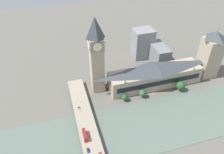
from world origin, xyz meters
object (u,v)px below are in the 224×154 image
(road_bridge, at_px, (89,135))
(double_decker_bus_lead, at_px, (85,135))
(clock_tower, at_px, (96,55))
(victoria_tower, at_px, (210,54))
(car_northbound_lead, at_px, (88,150))
(car_southbound_lead, at_px, (78,108))
(parliament_hall, at_px, (155,75))

(road_bridge, distance_m, double_decker_bus_lead, 5.41)
(clock_tower, distance_m, road_bridge, 74.93)
(victoria_tower, bearing_deg, clock_tower, 85.30)
(clock_tower, height_order, car_northbound_lead, clock_tower)
(road_bridge, height_order, car_northbound_lead, car_northbound_lead)
(car_southbound_lead, bearing_deg, road_bridge, -174.23)
(parliament_hall, bearing_deg, victoria_tower, -89.95)
(clock_tower, xyz_separation_m, car_northbound_lead, (-75.21, 26.02, -36.58))
(parliament_hall, bearing_deg, clock_tower, 80.38)
(clock_tower, distance_m, double_decker_bus_lead, 75.46)
(road_bridge, bearing_deg, double_decker_bus_lead, 110.62)
(parliament_hall, height_order, clock_tower, clock_tower)
(victoria_tower, xyz_separation_m, double_decker_bus_lead, (-51.67, 150.08, -19.03))
(clock_tower, relative_size, car_southbound_lead, 19.19)
(clock_tower, distance_m, victoria_tower, 125.59)
(car_southbound_lead, bearing_deg, parliament_hall, -78.08)
(double_decker_bus_lead, distance_m, car_northbound_lead, 13.47)
(clock_tower, bearing_deg, car_northbound_lead, 160.91)
(road_bridge, height_order, car_southbound_lead, car_southbound_lead)
(double_decker_bus_lead, height_order, car_southbound_lead, double_decker_bus_lead)
(parliament_hall, relative_size, car_northbound_lead, 23.16)
(clock_tower, distance_m, car_southbound_lead, 52.84)
(victoria_tower, relative_size, car_southbound_lead, 13.90)
(clock_tower, height_order, double_decker_bus_lead, clock_tower)
(car_northbound_lead, bearing_deg, car_southbound_lead, -0.75)
(parliament_hall, xyz_separation_m, car_southbound_lead, (-18.14, 85.97, -6.65))
(double_decker_bus_lead, bearing_deg, car_northbound_lead, 179.34)
(parliament_hall, height_order, victoria_tower, victoria_tower)
(road_bridge, xyz_separation_m, double_decker_bus_lead, (-1.39, 3.70, 3.69))
(car_northbound_lead, distance_m, car_southbound_lead, 46.80)
(victoria_tower, xyz_separation_m, car_southbound_lead, (-18.20, 149.62, -21.05))
(parliament_hall, xyz_separation_m, double_decker_bus_lead, (-51.61, 86.43, -4.63))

